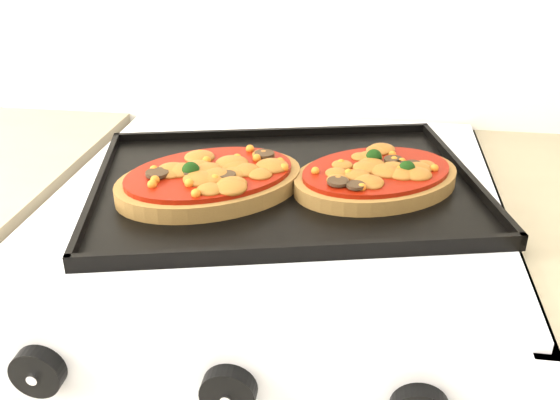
# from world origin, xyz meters

# --- Properties ---
(control_panel) EXTENTS (0.60, 0.02, 0.09)m
(control_panel) POSITION_xyz_m (0.03, 1.39, 0.85)
(control_panel) COLOR silver
(control_panel) RESTS_ON stove
(knob_left) EXTENTS (0.05, 0.02, 0.05)m
(knob_left) POSITION_xyz_m (-0.16, 1.37, 0.85)
(knob_left) COLOR black
(knob_left) RESTS_ON control_panel
(knob_center) EXTENTS (0.05, 0.02, 0.05)m
(knob_center) POSITION_xyz_m (0.03, 1.37, 0.85)
(knob_center) COLOR black
(knob_center) RESTS_ON control_panel
(baking_tray) EXTENTS (0.58, 0.48, 0.02)m
(baking_tray) POSITION_xyz_m (0.04, 1.69, 0.92)
(baking_tray) COLOR black
(baking_tray) RESTS_ON stove
(pizza_left) EXTENTS (0.30, 0.28, 0.04)m
(pizza_left) POSITION_xyz_m (-0.06, 1.66, 0.94)
(pizza_left) COLOR olive
(pizza_left) RESTS_ON baking_tray
(pizza_right) EXTENTS (0.28, 0.26, 0.03)m
(pizza_right) POSITION_xyz_m (0.16, 1.70, 0.94)
(pizza_right) COLOR olive
(pizza_right) RESTS_ON baking_tray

